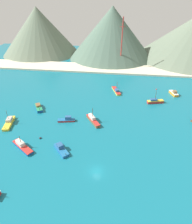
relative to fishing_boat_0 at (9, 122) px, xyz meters
The scene contains 16 objects.
ground 42.31m from the fishing_boat_0, 12.62° to the left, with size 260.00×280.00×0.50m.
fishing_boat_0 is the anchor object (origin of this frame).
fishing_boat_1 16.00m from the fishing_boat_0, 60.93° to the left, with size 6.55×8.27×2.68m.
fishing_boat_2 30.27m from the fishing_boat_0, 25.58° to the right, with size 7.23×7.68×2.49m.
fishing_boat_3 36.53m from the fishing_boat_0, 10.32° to the left, with size 7.49×9.48×7.03m.
fishing_boat_4 86.51m from the fishing_boat_0, 26.76° to the left, with size 4.20×7.05×2.74m.
fishing_boat_5 25.05m from the fishing_boat_0, 12.64° to the left, with size 7.88×3.57×2.51m.
fishing_boat_6 59.22m from the fishing_boat_0, 40.52° to the left, with size 5.93×11.37×6.48m.
fishing_boat_10 18.44m from the fishing_boat_0, 46.96° to the right, with size 10.23×8.00×5.31m.
fishing_boat_12 71.16m from the fishing_boat_0, 23.03° to the left, with size 8.84×4.28×6.84m.
buoy_0 18.79m from the fishing_boat_0, 23.91° to the right, with size 0.93×0.93×0.93m.
buoy_1 81.80m from the fishing_boat_0, 33.10° to the left, with size 0.74×0.74×0.74m.
beach_strip 86.70m from the fishing_boat_0, 61.57° to the left, with size 247.00×20.02×1.20m, color beige.
hill_west 119.93m from the fishing_boat_0, 104.56° to the left, with size 69.83×69.83×39.64m.
hill_central 115.96m from the fishing_boat_0, 71.07° to the left, with size 72.89×72.89×40.89m.
radio_tower 95.43m from the fishing_boat_0, 60.66° to the left, with size 3.55×2.84×35.48m.
Camera 1 is at (5.30, -40.61, 48.10)m, focal length 30.18 mm.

